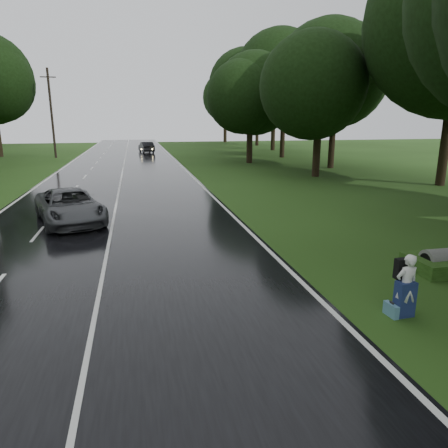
# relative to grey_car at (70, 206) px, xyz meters

# --- Properties ---
(ground) EXTENTS (160.00, 160.00, 0.00)m
(ground) POSITION_rel_grey_car_xyz_m (1.90, -9.74, -0.81)
(ground) COLOR #254715
(ground) RESTS_ON ground
(road) EXTENTS (12.00, 140.00, 0.04)m
(road) POSITION_rel_grey_car_xyz_m (1.90, 10.26, -0.79)
(road) COLOR black
(road) RESTS_ON ground
(lane_center) EXTENTS (0.12, 140.00, 0.01)m
(lane_center) POSITION_rel_grey_car_xyz_m (1.90, 10.26, -0.77)
(lane_center) COLOR silver
(lane_center) RESTS_ON road
(grey_car) EXTENTS (4.11, 6.08, 1.55)m
(grey_car) POSITION_rel_grey_car_xyz_m (0.00, 0.00, 0.00)
(grey_car) COLOR #494B4E
(grey_car) RESTS_ON road
(far_car) EXTENTS (2.29, 4.76, 1.50)m
(far_car) POSITION_rel_grey_car_xyz_m (4.79, 41.54, -0.02)
(far_car) COLOR black
(far_car) RESTS_ON road
(hitchhiker) EXTENTS (0.60, 0.54, 1.60)m
(hitchhiker) POSITION_rel_grey_car_xyz_m (9.36, -11.50, -0.07)
(hitchhiker) COLOR silver
(hitchhiker) RESTS_ON ground
(suitcase) EXTENTS (0.16, 0.47, 0.33)m
(suitcase) POSITION_rel_grey_car_xyz_m (9.04, -11.47, -0.65)
(suitcase) COLOR teal
(suitcase) RESTS_ON ground
(culvert) EXTENTS (1.46, 0.73, 0.73)m
(culvert) POSITION_rel_grey_car_xyz_m (12.61, -9.00, -0.81)
(culvert) COLOR slate
(culvert) RESTS_ON ground
(utility_pole_far) EXTENTS (1.80, 0.28, 10.68)m
(utility_pole_far) POSITION_rel_grey_car_xyz_m (-6.60, 35.53, -0.81)
(utility_pole_far) COLOR black
(utility_pole_far) RESTS_ON ground
(tree_left_f) EXTENTS (10.28, 10.28, 16.07)m
(tree_left_f) POSITION_rel_grey_car_xyz_m (-13.84, 38.84, -0.81)
(tree_left_f) COLOR black
(tree_left_f) RESTS_ON ground
(tree_right_d) EXTENTS (7.88, 7.88, 12.32)m
(tree_right_d) POSITION_rel_grey_car_xyz_m (18.03, 12.72, -0.81)
(tree_right_d) COLOR black
(tree_right_d) RESTS_ON ground
(tree_right_e) EXTENTS (7.83, 7.83, 12.24)m
(tree_right_e) POSITION_rel_grey_car_xyz_m (15.50, 24.56, -0.81)
(tree_right_e) COLOR black
(tree_right_e) RESTS_ON ground
(tree_right_f) EXTENTS (10.21, 10.21, 15.95)m
(tree_right_f) POSITION_rel_grey_car_xyz_m (19.08, 36.76, -0.81)
(tree_right_f) COLOR black
(tree_right_f) RESTS_ON ground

